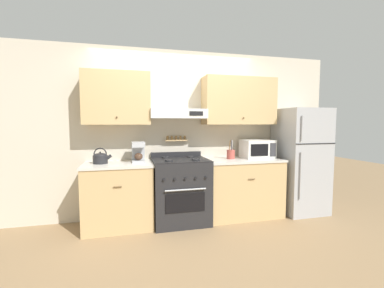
% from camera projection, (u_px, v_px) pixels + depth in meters
% --- Properties ---
extents(ground_plane, '(16.00, 16.00, 0.00)m').
position_uv_depth(ground_plane, '(185.00, 230.00, 3.47)').
color(ground_plane, '#937551').
extents(wall_back, '(5.20, 0.46, 2.55)m').
position_uv_depth(wall_back, '(179.00, 123.00, 3.96)').
color(wall_back, beige).
rests_on(wall_back, ground_plane).
extents(counter_left, '(0.93, 0.66, 0.89)m').
position_uv_depth(counter_left, '(119.00, 195.00, 3.54)').
color(counter_left, tan).
rests_on(counter_left, ground_plane).
extents(counter_right, '(1.17, 0.66, 0.89)m').
position_uv_depth(counter_right, '(242.00, 187.00, 3.99)').
color(counter_right, tan).
rests_on(counter_right, ground_plane).
extents(stove_range, '(0.79, 0.71, 0.99)m').
position_uv_depth(stove_range, '(180.00, 190.00, 3.73)').
color(stove_range, '#232326').
rests_on(stove_range, ground_plane).
extents(refrigerator, '(0.69, 0.72, 1.67)m').
position_uv_depth(refrigerator, '(300.00, 160.00, 4.16)').
color(refrigerator, '#ADAFB5').
rests_on(refrigerator, ground_plane).
extents(tea_kettle, '(0.25, 0.20, 0.22)m').
position_uv_depth(tea_kettle, '(101.00, 158.00, 3.49)').
color(tea_kettle, '#232326').
rests_on(tea_kettle, counter_left).
extents(coffee_maker, '(0.18, 0.25, 0.29)m').
position_uv_depth(coffee_maker, '(138.00, 152.00, 3.63)').
color(coffee_maker, '#ADAFB5').
rests_on(coffee_maker, counter_left).
extents(microwave, '(0.48, 0.36, 0.28)m').
position_uv_depth(microwave, '(257.00, 149.00, 4.07)').
color(microwave, white).
rests_on(microwave, counter_right).
extents(utensil_crock, '(0.12, 0.12, 0.29)m').
position_uv_depth(utensil_crock, '(231.00, 154.00, 3.95)').
color(utensil_crock, '#B24C42').
rests_on(utensil_crock, counter_right).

